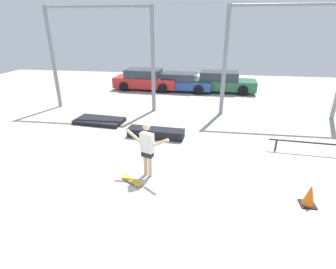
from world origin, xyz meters
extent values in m
plane|color=#B2ADA3|center=(0.00, 0.00, 0.00)|extent=(36.00, 36.00, 0.00)
cylinder|color=#DBAD89|center=(-0.75, 0.10, 0.41)|extent=(0.12, 0.12, 0.81)
cylinder|color=#DBAD89|center=(-0.60, 0.04, 0.41)|extent=(0.12, 0.12, 0.81)
cube|color=black|center=(-0.67, 0.07, 0.74)|extent=(0.38, 0.30, 0.18)
cube|color=silver|center=(-0.67, 0.07, 1.10)|extent=(0.44, 0.33, 0.59)
sphere|color=#DBAD89|center=(-0.67, 0.07, 1.61)|extent=(0.22, 0.22, 0.22)
cylinder|color=#DBAD89|center=(-1.12, 0.25, 1.22)|extent=(0.51, 0.27, 0.35)
cylinder|color=#DBAD89|center=(-0.23, -0.10, 1.22)|extent=(0.51, 0.27, 0.35)
cube|color=gold|center=(-1.06, -0.37, 0.07)|extent=(0.77, 0.64, 0.01)
cylinder|color=silver|center=(-0.77, -0.44, 0.03)|extent=(0.06, 0.06, 0.05)
cylinder|color=silver|center=(-0.90, -0.61, 0.03)|extent=(0.06, 0.06, 0.05)
cylinder|color=silver|center=(-1.21, -0.12, 0.03)|extent=(0.06, 0.06, 0.05)
cylinder|color=silver|center=(-1.34, -0.30, 0.03)|extent=(0.06, 0.06, 0.05)
cube|color=black|center=(-0.99, 3.01, 0.18)|extent=(2.34, 0.79, 0.36)
cube|color=black|center=(-3.94, 4.31, 0.09)|extent=(2.35, 1.39, 0.18)
cylinder|color=black|center=(4.81, 2.37, 0.41)|extent=(2.98, 0.28, 0.06)
cylinder|color=black|center=(3.59, 2.46, 0.21)|extent=(0.07, 0.07, 0.41)
cylinder|color=gray|center=(-7.15, 6.54, 2.57)|extent=(0.20, 0.20, 5.13)
cylinder|color=gray|center=(-1.77, 6.54, 2.57)|extent=(0.20, 0.20, 5.13)
cylinder|color=gray|center=(-4.46, 6.54, 5.05)|extent=(5.38, 0.16, 0.16)
cylinder|color=gray|center=(1.77, 6.54, 2.57)|extent=(0.20, 0.20, 5.13)
cylinder|color=gray|center=(4.46, 6.54, 5.05)|extent=(5.38, 0.16, 0.16)
cube|color=red|center=(-3.26, 11.36, 0.52)|extent=(4.49, 2.02, 0.69)
cube|color=#2D333D|center=(-3.43, 11.37, 1.13)|extent=(2.51, 1.76, 0.54)
cylinder|color=black|center=(-1.85, 12.15, 0.32)|extent=(0.64, 0.25, 0.63)
cylinder|color=black|center=(-1.94, 10.42, 0.32)|extent=(0.64, 0.25, 0.63)
cylinder|color=black|center=(-4.57, 12.30, 0.32)|extent=(0.64, 0.25, 0.63)
cylinder|color=black|center=(-4.67, 10.57, 0.32)|extent=(0.64, 0.25, 0.63)
cube|color=#284793|center=(-0.76, 11.26, 0.45)|extent=(4.27, 2.00, 0.55)
cube|color=#2D333D|center=(-0.92, 11.28, 0.97)|extent=(2.40, 1.71, 0.49)
cylinder|color=black|center=(0.59, 11.95, 0.31)|extent=(0.64, 0.27, 0.63)
cylinder|color=black|center=(0.45, 10.35, 0.31)|extent=(0.64, 0.27, 0.63)
cylinder|color=black|center=(-1.96, 12.17, 0.31)|extent=(0.64, 0.27, 0.63)
cylinder|color=black|center=(-2.10, 10.57, 0.31)|extent=(0.64, 0.27, 0.63)
cube|color=#28603D|center=(1.96, 11.40, 0.50)|extent=(4.62, 1.95, 0.64)
cube|color=#2D333D|center=(1.78, 11.41, 1.09)|extent=(2.58, 1.69, 0.53)
cylinder|color=black|center=(3.41, 12.13, 0.32)|extent=(0.66, 0.26, 0.65)
cylinder|color=black|center=(3.31, 10.50, 0.32)|extent=(0.66, 0.26, 0.65)
cylinder|color=black|center=(0.61, 12.30, 0.32)|extent=(0.66, 0.26, 0.65)
cylinder|color=black|center=(0.51, 10.67, 0.32)|extent=(0.66, 0.26, 0.65)
cube|color=black|center=(3.69, -0.73, 0.01)|extent=(0.38, 0.38, 0.03)
cone|color=orange|center=(3.69, -0.73, 0.31)|extent=(0.30, 0.30, 0.56)
camera|label=1|loc=(0.94, -6.70, 4.29)|focal=28.00mm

